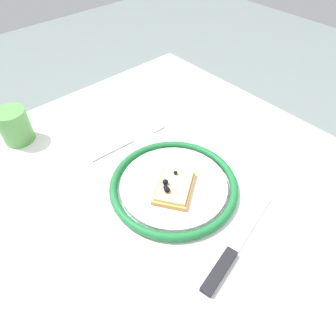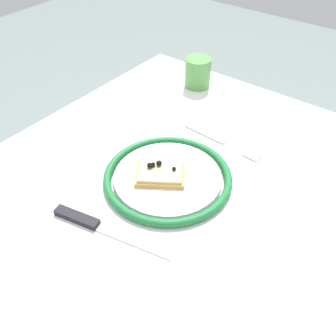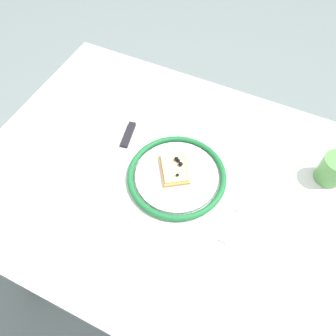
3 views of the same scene
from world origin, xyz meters
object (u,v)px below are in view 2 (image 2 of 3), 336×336
(plate, at_px, (168,177))
(pizza_slice_near, at_px, (160,174))
(knife, at_px, (92,224))
(cup, at_px, (198,72))
(fork, at_px, (221,142))
(dining_table, at_px, (160,227))

(plate, relative_size, pizza_slice_near, 2.19)
(knife, height_order, cup, cup)
(plate, relative_size, knife, 1.09)
(pizza_slice_near, distance_m, cup, 0.40)
(knife, relative_size, fork, 1.18)
(pizza_slice_near, distance_m, knife, 0.17)
(dining_table, bearing_deg, knife, -18.86)
(knife, bearing_deg, plate, 168.48)
(plate, bearing_deg, knife, -11.52)
(pizza_slice_near, distance_m, fork, 0.19)
(knife, distance_m, fork, 0.36)
(dining_table, relative_size, plate, 3.79)
(fork, bearing_deg, dining_table, -2.53)
(knife, bearing_deg, dining_table, 161.14)
(plate, xyz_separation_m, cup, (-0.36, -0.17, 0.03))
(knife, bearing_deg, cup, -165.94)
(knife, relative_size, cup, 2.98)
(knife, xyz_separation_m, fork, (-0.35, 0.06, -0.00))
(pizza_slice_near, height_order, cup, cup)
(pizza_slice_near, xyz_separation_m, knife, (0.17, -0.03, -0.02))
(fork, bearing_deg, cup, -133.95)
(dining_table, distance_m, pizza_slice_near, 0.13)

